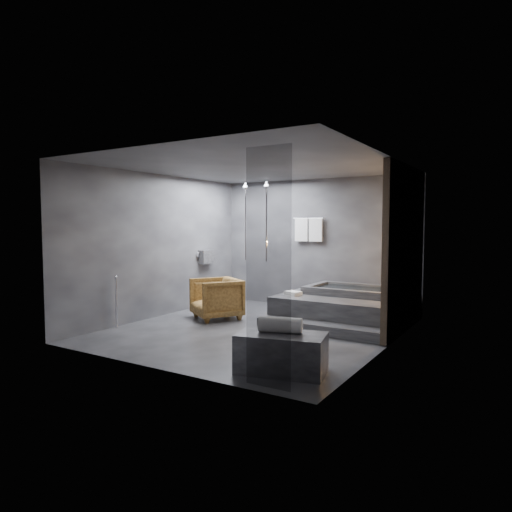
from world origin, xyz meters
The scene contains 7 objects.
room centered at (0.40, 0.24, 1.73)m, with size 5.00×5.04×2.82m.
tub_deck centered at (1.05, 1.45, 0.25)m, with size 2.20×2.00×0.50m, color #2D2D2F.
tub_step centered at (1.05, 0.27, 0.09)m, with size 2.20×0.36×0.18m, color #2D2D2F.
concrete_bench centered at (1.46, -1.79, 0.24)m, with size 1.07×0.59×0.48m, color #302F32.
driftwood_chair centered at (-1.14, 0.37, 0.39)m, with size 0.84×0.86×0.79m, color #4C3113.
rolled_towel centered at (1.42, -1.75, 0.58)m, with size 0.19×0.19×0.54m, color white.
deck_towel centered at (0.26, 0.89, 0.54)m, with size 0.29×0.21×0.08m, color white.
Camera 1 is at (4.08, -6.65, 1.82)m, focal length 32.00 mm.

